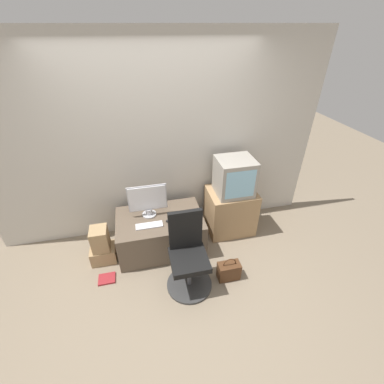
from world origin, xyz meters
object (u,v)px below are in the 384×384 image
at_px(cardboard_box_lower, 104,254).
at_px(handbag, 229,271).
at_px(mouse, 168,221).
at_px(crt_tv, 235,177).
at_px(main_monitor, 148,201).
at_px(office_chair, 188,258).
at_px(book, 107,279).
at_px(keyboard, 149,225).

relative_size(cardboard_box_lower, handbag, 0.97).
relative_size(mouse, crt_tv, 0.12).
bearing_deg(main_monitor, cardboard_box_lower, -165.99).
relative_size(office_chair, book, 4.89).
xyz_separation_m(keyboard, cardboard_box_lower, (-0.62, 0.06, -0.41)).
relative_size(mouse, office_chair, 0.06).
height_order(keyboard, crt_tv, crt_tv).
distance_m(mouse, handbag, 0.96).
bearing_deg(cardboard_box_lower, mouse, -2.48).
relative_size(main_monitor, cardboard_box_lower, 1.57).
height_order(main_monitor, keyboard, main_monitor).
bearing_deg(cardboard_box_lower, handbag, -23.23).
distance_m(mouse, crt_tv, 1.04).
distance_m(main_monitor, cardboard_box_lower, 0.91).
bearing_deg(keyboard, mouse, 6.14).
bearing_deg(main_monitor, book, -140.49).
bearing_deg(keyboard, office_chair, -54.11).
bearing_deg(office_chair, crt_tv, 44.36).
relative_size(crt_tv, office_chair, 0.51).
distance_m(mouse, office_chair, 0.58).
bearing_deg(mouse, book, -159.87).
bearing_deg(main_monitor, handbag, -43.37).
relative_size(cardboard_box_lower, book, 1.58).
relative_size(main_monitor, book, 2.47).
relative_size(main_monitor, handbag, 1.52).
bearing_deg(keyboard, handbag, -33.60).
distance_m(crt_tv, cardboard_box_lower, 1.98).
xyz_separation_m(keyboard, handbag, (0.86, -0.57, -0.40)).
height_order(crt_tv, book, crt_tv).
bearing_deg(handbag, cardboard_box_lower, 156.77).
bearing_deg(office_chair, handbag, -6.23).
bearing_deg(main_monitor, keyboard, -95.41).
bearing_deg(book, handbag, -11.67).
relative_size(mouse, cardboard_box_lower, 0.19).
bearing_deg(mouse, keyboard, -173.86).
relative_size(mouse, book, 0.29).
height_order(keyboard, cardboard_box_lower, keyboard).
height_order(main_monitor, crt_tv, crt_tv).
relative_size(main_monitor, crt_tv, 0.99).
height_order(mouse, crt_tv, crt_tv).
height_order(crt_tv, cardboard_box_lower, crt_tv).
relative_size(keyboard, book, 1.68).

